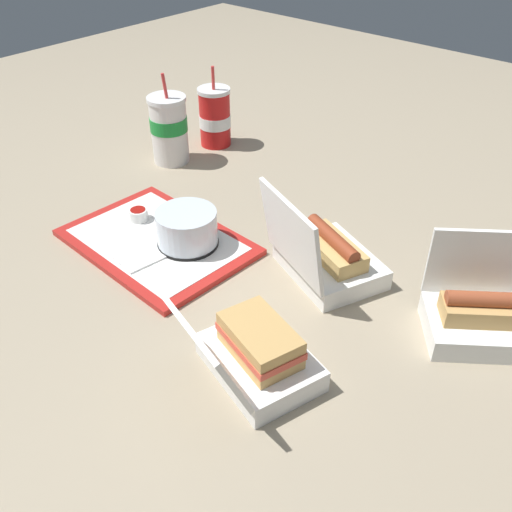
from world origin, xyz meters
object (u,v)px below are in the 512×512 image
Objects in this scene: food_tray at (157,242)px; clamshell_sandwich_corner at (254,354)px; clamshell_hotdog_left at (326,257)px; plastic_fork at (183,220)px; clamshell_hotdog_front at (481,314)px; soda_cup_right at (215,117)px; ketchup_cup at (138,214)px; soda_cup_left at (169,128)px; cake_container at (187,229)px.

food_tray is 1.65× the size of clamshell_sandwich_corner.
clamshell_sandwich_corner is at bearing -76.75° from clamshell_hotdog_left.
food_tray is at bearing 160.78° from clamshell_sandwich_corner.
clamshell_sandwich_corner is at bearing -41.96° from plastic_fork.
plastic_fork is at bearing -170.98° from clamshell_hotdog_front.
clamshell_hotdog_left is 0.63m from soda_cup_right.
ketchup_cup is 0.18× the size of clamshell_hotdog_front.
soda_cup_left reaches higher than clamshell_hotdog_left.
clamshell_sandwich_corner is at bearing -18.63° from ketchup_cup.
plastic_fork is 0.62m from clamshell_hotdog_front.
cake_container reaches higher than ketchup_cup.
soda_cup_right is at bearing 153.64° from clamshell_hotdog_left.
cake_container is 0.28m from clamshell_hotdog_left.
clamshell_hotdog_front is 0.87m from soda_cup_left.
cake_container is at bearing -156.13° from clamshell_hotdog_left.
clamshell_hotdog_left is 1.13× the size of soda_cup_right.
soda_cup_left is at bearing 173.66° from clamshell_hotdog_front.
soda_cup_left reaches higher than plastic_fork.
food_tray is 0.35m from clamshell_hotdog_left.
ketchup_cup is 0.17× the size of soda_cup_left.
clamshell_hotdog_front is at bearing -15.96° from soda_cup_right.
clamshell_sandwich_corner reaches higher than cake_container.
food_tray is at bearing -163.25° from clamshell_hotdog_front.
food_tray is 1.78× the size of soda_cup_right.
food_tray is 0.08m from cake_container.
clamshell_hotdog_front reaches higher than clamshell_sandwich_corner.
food_tray is at bearing -59.73° from soda_cup_right.
cake_container is 3.08× the size of ketchup_cup.
plastic_fork is (0.07, 0.06, -0.01)m from ketchup_cup.
plastic_fork is at bearing -37.51° from soda_cup_left.
clamshell_hotdog_front is at bearing -4.05° from plastic_fork.
clamshell_hotdog_left is (0.26, 0.11, -0.01)m from cake_container.
soda_cup_left is at bearing 147.54° from clamshell_sandwich_corner.
ketchup_cup is at bearing -154.72° from plastic_fork.
soda_cup_right is at bearing 83.92° from soda_cup_left.
clamshell_hotdog_left is (0.33, 0.06, 0.03)m from plastic_fork.
soda_cup_left is at bearing -96.08° from soda_cup_right.
clamshell_hotdog_front is (0.54, 0.15, -0.01)m from cake_container.
ketchup_cup is 0.31m from soda_cup_left.
clamshell_hotdog_left is at bearing 23.87° from cake_container.
clamshell_sandwich_corner is (0.38, -0.13, 0.04)m from food_tray.
soda_cup_right reaches higher than cake_container.
soda_cup_right is at bearing 112.02° from ketchup_cup.
soda_cup_left reaches higher than cake_container.
soda_cup_right is at bearing 120.27° from food_tray.
cake_container is 0.56× the size of clamshell_hotdog_front.
soda_cup_right is (-0.16, 0.40, 0.05)m from ketchup_cup.
cake_container is 0.54× the size of soda_cup_left.
soda_cup_left reaches higher than ketchup_cup.
cake_container is 0.50m from soda_cup_right.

